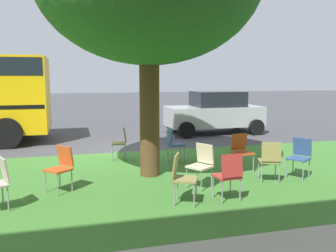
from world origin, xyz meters
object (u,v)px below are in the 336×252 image
(chair_8, at_px, (229,173))
(chair_9, at_px, (300,154))
(chair_3, at_px, (202,162))
(parked_car, at_px, (215,112))
(chair_1, at_px, (241,149))
(chair_5, at_px, (121,140))
(chair_2, at_px, (181,175))
(chair_4, at_px, (270,158))
(chair_6, at_px, (61,165))
(chair_0, at_px, (173,142))

(chair_8, relative_size, chair_9, 1.00)
(chair_3, xyz_separation_m, parked_car, (-2.93, -6.47, 0.32))
(chair_1, height_order, chair_5, same)
(chair_2, relative_size, chair_9, 1.00)
(chair_8, bearing_deg, chair_1, -122.19)
(chair_4, height_order, chair_6, same)
(chair_1, xyz_separation_m, chair_2, (2.00, 1.72, 0.00))
(chair_0, distance_m, chair_8, 3.23)
(chair_6, relative_size, chair_8, 1.00)
(chair_0, relative_size, chair_5, 1.00)
(chair_4, bearing_deg, chair_5, -47.28)
(chair_1, distance_m, chair_3, 1.65)
(chair_0, distance_m, chair_1, 1.88)
(chair_6, relative_size, parked_car, 0.24)
(parked_car, bearing_deg, chair_2, 63.59)
(chair_1, relative_size, chair_9, 1.00)
(chair_6, bearing_deg, chair_1, -173.31)
(chair_1, height_order, chair_8, same)
(chair_5, distance_m, chair_6, 2.85)
(chair_2, distance_m, chair_5, 3.73)
(chair_0, bearing_deg, chair_6, 33.74)
(chair_1, bearing_deg, chair_0, -47.53)
(chair_5, relative_size, chair_9, 1.00)
(chair_9, bearing_deg, chair_3, 2.87)
(chair_6, xyz_separation_m, parked_car, (-5.64, -5.98, 0.32))
(chair_6, bearing_deg, chair_5, -121.22)
(chair_3, relative_size, chair_6, 1.00)
(chair_1, xyz_separation_m, chair_9, (-0.99, 0.84, 0.00))
(parked_car, bearing_deg, chair_6, 46.69)
(chair_0, height_order, parked_car, parked_car)
(chair_8, bearing_deg, chair_4, -147.32)
(chair_0, relative_size, chair_3, 1.00)
(chair_3, relative_size, chair_5, 1.00)
(chair_8, bearing_deg, chair_2, -8.25)
(chair_2, bearing_deg, chair_5, -81.20)
(chair_3, bearing_deg, chair_1, -144.49)
(chair_0, xyz_separation_m, chair_1, (-1.27, 1.38, 0.00))
(chair_3, height_order, chair_9, same)
(chair_9, bearing_deg, parked_car, -95.40)
(chair_8, distance_m, parked_car, 7.86)
(chair_2, relative_size, chair_5, 1.00)
(parked_car, bearing_deg, chair_0, 55.30)
(chair_2, distance_m, parked_car, 8.08)
(chair_0, bearing_deg, parked_car, -124.70)
(chair_4, relative_size, parked_car, 0.24)
(chair_4, xyz_separation_m, chair_9, (-0.83, -0.15, 0.00))
(chair_4, xyz_separation_m, chair_6, (4.21, -0.52, 0.00))
(chair_4, distance_m, chair_9, 0.84)
(chair_1, distance_m, chair_8, 2.18)
(chair_8, relative_size, parked_car, 0.24)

